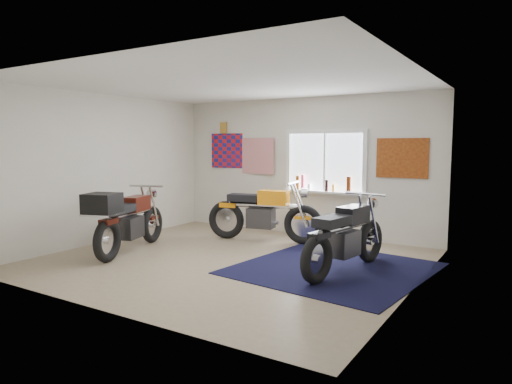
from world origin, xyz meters
The scene contains 10 objects.
ground centered at (0.00, 0.00, 0.00)m, with size 5.50×5.50×0.00m, color #9E896B.
room_shell centered at (0.00, 0.00, 1.64)m, with size 5.50×5.50×5.50m.
navy_rug centered at (1.55, 0.39, 0.01)m, with size 2.50×2.60×0.01m, color black.
window_assembly centered at (0.50, 2.47, 1.37)m, with size 1.66×0.17×1.26m.
oil_bottles centered at (0.50, 2.40, 1.03)m, with size 1.14×0.09×0.30m.
flag_display centered at (-1.90, 2.48, 2.15)m, with size 1.60×0.10×1.17m.
triumph_poster centered at (1.95, 2.48, 1.55)m, with size 0.90×0.03×0.70m, color #A54C14.
yellow_triumph centered at (-0.29, 1.47, 0.50)m, with size 2.22×0.73×1.13m.
black_chrome_bike centered at (1.75, 0.32, 0.48)m, with size 0.66×2.11×1.09m.
maroon_tourer centered at (-1.70, -0.54, 0.56)m, with size 1.01×2.10×1.08m.
Camera 1 is at (3.98, -5.68, 1.79)m, focal length 32.00 mm.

